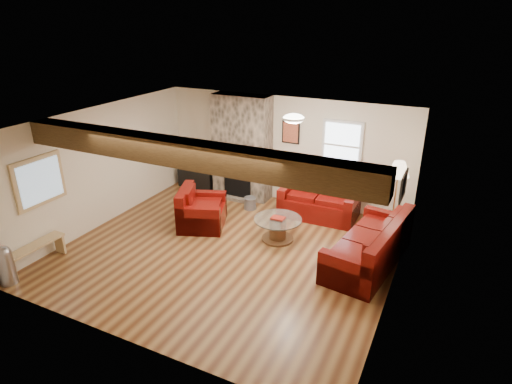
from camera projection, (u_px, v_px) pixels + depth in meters
room at (227, 190)px, 7.71m from camera, size 8.00×8.00×8.00m
oak_beam at (183, 153)px, 6.27m from camera, size 6.00×0.36×0.38m
chimney_breast at (242, 149)px, 10.19m from camera, size 1.40×0.67×2.50m
back_window at (342, 145)px, 9.30m from camera, size 0.90×0.08×1.10m
hatch_window at (40, 181)px, 7.58m from camera, size 0.08×1.00×0.90m
ceiling_dome at (294, 120)px, 7.64m from camera, size 0.40×0.40×0.18m
artwork_back at (291, 132)px, 9.73m from camera, size 0.42×0.06×0.52m
artwork_right at (403, 186)px, 6.57m from camera, size 0.06×0.55×0.42m
sofa_three at (369, 242)px, 7.62m from camera, size 1.24×2.34×0.86m
loveseat at (319, 197)px, 9.44m from camera, size 1.69×0.99×0.89m
armchair_red at (202, 207)px, 9.02m from camera, size 1.22×1.29×0.84m
coffee_table at (278, 229)px, 8.50m from camera, size 0.95×0.95×0.50m
tv_cabinet at (198, 178)px, 11.14m from camera, size 0.98×0.39×0.49m
television at (197, 160)px, 10.96m from camera, size 0.80×0.11×0.46m
floor_lamp at (398, 173)px, 8.15m from camera, size 0.42×0.42×1.62m
pine_bench at (37, 255)px, 7.64m from camera, size 0.26×1.10×0.41m
pedal_bin at (5, 265)px, 7.08m from camera, size 0.36×0.36×0.70m
coal_bucket at (250, 203)px, 9.91m from camera, size 0.30×0.30×0.28m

